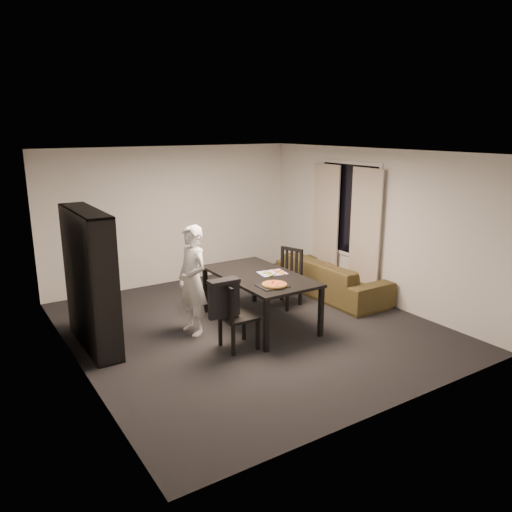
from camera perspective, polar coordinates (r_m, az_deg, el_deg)
room at (r=7.25m, az=-0.74°, el=1.48°), size 5.01×5.51×2.61m
window_pane at (r=9.18m, az=10.54°, el=5.29°), size 0.02×1.40×1.60m
window_frame at (r=9.18m, az=10.52°, el=5.29°), size 0.03×1.52×1.72m
curtain_left at (r=8.82m, az=12.33°, el=2.51°), size 0.03×0.70×2.25m
curtain_right at (r=9.57m, az=7.95°, el=3.63°), size 0.03×0.70×2.25m
bookshelf at (r=7.07m, az=-18.42°, el=-2.58°), size 0.35×1.50×1.90m
dining_table at (r=7.54m, az=0.41°, el=-2.63°), size 1.05×1.88×0.78m
chair_left at (r=6.73m, az=-2.69°, el=-6.41°), size 0.45×0.45×0.94m
chair_right at (r=8.42m, az=3.65°, el=-1.95°), size 0.57×0.57×0.97m
draped_jacket at (r=6.59m, az=-3.69°, el=-4.66°), size 0.44×0.19×0.52m
person at (r=7.23m, az=-7.27°, el=-2.78°), size 0.45×0.62×1.60m
baking_tray at (r=6.97m, az=1.90°, el=-3.42°), size 0.42×0.34×0.01m
pepperoni_pizza at (r=6.97m, az=2.12°, el=-3.26°), size 0.35×0.35×0.03m
kitchen_towel at (r=7.58m, az=1.87°, el=-1.95°), size 0.44×0.35×0.01m
pizza_slices at (r=7.56m, az=2.06°, el=-1.92°), size 0.38×0.32×0.01m
sofa at (r=9.03m, az=8.65°, el=-2.43°), size 0.88×2.25×0.66m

